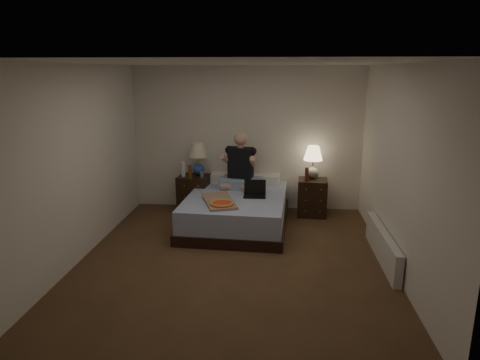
# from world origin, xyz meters

# --- Properties ---
(floor) EXTENTS (4.00, 4.50, 0.00)m
(floor) POSITION_xyz_m (0.00, 0.00, 0.00)
(floor) COLOR brown
(floor) RESTS_ON ground
(ceiling) EXTENTS (4.00, 4.50, 0.00)m
(ceiling) POSITION_xyz_m (0.00, 0.00, 2.50)
(ceiling) COLOR white
(ceiling) RESTS_ON ground
(wall_back) EXTENTS (4.00, 0.00, 2.50)m
(wall_back) POSITION_xyz_m (0.00, 2.25, 1.25)
(wall_back) COLOR white
(wall_back) RESTS_ON ground
(wall_front) EXTENTS (4.00, 0.00, 2.50)m
(wall_front) POSITION_xyz_m (0.00, -2.25, 1.25)
(wall_front) COLOR white
(wall_front) RESTS_ON ground
(wall_left) EXTENTS (0.00, 4.50, 2.50)m
(wall_left) POSITION_xyz_m (-2.00, 0.00, 1.25)
(wall_left) COLOR white
(wall_left) RESTS_ON ground
(wall_right) EXTENTS (0.00, 4.50, 2.50)m
(wall_right) POSITION_xyz_m (2.00, 0.00, 1.25)
(wall_right) COLOR white
(wall_right) RESTS_ON ground
(bed) EXTENTS (1.62, 2.09, 0.50)m
(bed) POSITION_xyz_m (-0.09, 1.31, 0.25)
(bed) COLOR #556CAB
(bed) RESTS_ON floor
(nightstand_left) EXTENTS (0.56, 0.52, 0.66)m
(nightstand_left) POSITION_xyz_m (-0.88, 1.85, 0.33)
(nightstand_left) COLOR black
(nightstand_left) RESTS_ON floor
(nightstand_right) EXTENTS (0.51, 0.46, 0.63)m
(nightstand_right) POSITION_xyz_m (1.15, 1.89, 0.31)
(nightstand_right) COLOR black
(nightstand_right) RESTS_ON floor
(lamp_left) EXTENTS (0.37, 0.37, 0.56)m
(lamp_left) POSITION_xyz_m (-0.81, 1.93, 0.94)
(lamp_left) COLOR #294A97
(lamp_left) RESTS_ON nightstand_left
(lamp_right) EXTENTS (0.33, 0.33, 0.56)m
(lamp_right) POSITION_xyz_m (1.14, 1.98, 0.91)
(lamp_right) COLOR #96968E
(lamp_right) RESTS_ON nightstand_right
(water_bottle) EXTENTS (0.07, 0.07, 0.25)m
(water_bottle) POSITION_xyz_m (-1.04, 1.79, 0.79)
(water_bottle) COLOR silver
(water_bottle) RESTS_ON nightstand_left
(soda_can) EXTENTS (0.07, 0.07, 0.10)m
(soda_can) POSITION_xyz_m (-0.72, 1.75, 0.71)
(soda_can) COLOR #ACACA7
(soda_can) RESTS_ON nightstand_left
(beer_bottle_left) EXTENTS (0.06, 0.06, 0.23)m
(beer_bottle_left) POSITION_xyz_m (-0.90, 1.65, 0.78)
(beer_bottle_left) COLOR #5A310C
(beer_bottle_left) RESTS_ON nightstand_left
(beer_bottle_right) EXTENTS (0.06, 0.06, 0.23)m
(beer_bottle_right) POSITION_xyz_m (1.03, 1.78, 0.74)
(beer_bottle_right) COLOR #56240C
(beer_bottle_right) RESTS_ON nightstand_right
(person) EXTENTS (0.75, 0.64, 0.93)m
(person) POSITION_xyz_m (-0.08, 1.74, 0.97)
(person) COLOR black
(person) RESTS_ON bed
(laptop) EXTENTS (0.35, 0.29, 0.24)m
(laptop) POSITION_xyz_m (0.20, 1.22, 0.62)
(laptop) COLOR black
(laptop) RESTS_ON bed
(pizza_box) EXTENTS (0.62, 0.85, 0.08)m
(pizza_box) POSITION_xyz_m (-0.24, 0.67, 0.54)
(pizza_box) COLOR #A17B61
(pizza_box) RESTS_ON bed
(radiator) EXTENTS (0.10, 1.60, 0.40)m
(radiator) POSITION_xyz_m (1.93, 0.16, 0.20)
(radiator) COLOR silver
(radiator) RESTS_ON floor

